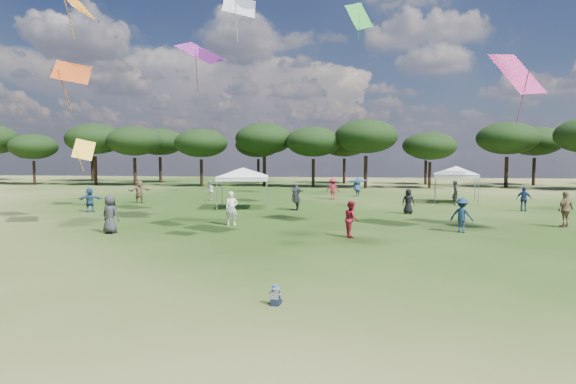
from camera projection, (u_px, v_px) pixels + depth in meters
The scene contains 6 objects.
ground at pixel (281, 330), 9.92m from camera, with size 140.00×140.00×0.00m, color #2A4715.
tree_line at pixel (358, 140), 56.12m from camera, with size 108.78×17.63×7.77m.
tent_left at pixel (243, 169), 32.33m from camera, with size 6.72×6.72×3.08m.
tent_right at pixel (456, 168), 36.45m from camera, with size 6.32×6.32×3.08m.
toddler at pixel (276, 296), 11.55m from camera, with size 0.34×0.38×0.50m.
festival_crowd at pixel (303, 196), 32.23m from camera, with size 28.83×22.80×1.83m.
Camera 1 is at (1.35, -9.59, 3.59)m, focal length 30.00 mm.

